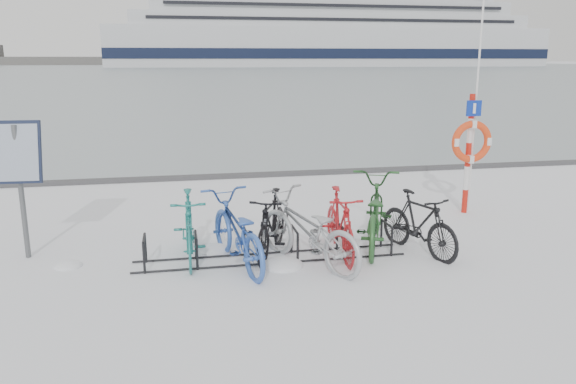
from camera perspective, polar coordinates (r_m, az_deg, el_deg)
name	(u,v)px	position (r m, az deg, el deg)	size (l,w,h in m)	color
ground	(271,259)	(8.36, -1.77, -6.83)	(900.00, 900.00, 0.00)	white
ice_sheet	(178,69)	(162.77, -11.09, 12.18)	(400.00, 298.00, 0.02)	#99A5AC
quay_edge	(231,176)	(13.99, -5.79, 1.64)	(400.00, 0.25, 0.10)	#3F3F42
bike_rack	(271,248)	(8.30, -1.78, -5.66)	(4.00, 0.48, 0.46)	black
info_board	(17,161)	(8.91, -25.81, 2.88)	(0.69, 0.29, 2.04)	#595B5E
lifebuoy_station	(471,142)	(11.02, 18.11, 4.86)	(0.79, 0.23, 4.11)	red
cruise_ferry	(328,27)	(206.63, 4.11, 16.41)	(153.30, 28.88, 50.37)	silver
bike_0	(189,225)	(8.35, -10.03, -3.32)	(0.49, 1.72, 1.03)	#1E7570
bike_1	(236,229)	(8.03, -5.27, -3.74)	(0.70, 2.02, 1.06)	#3259B1
bike_2	(271,222)	(8.43, -1.71, -3.09)	(0.47, 1.66, 1.00)	black
bike_3	(307,228)	(8.00, 1.99, -3.66)	(0.72, 2.07, 1.09)	#9DA1A4
bike_4	(340,222)	(8.43, 5.31, -3.01)	(0.48, 1.72, 1.03)	#B41C21
bike_5	(374,210)	(8.92, 8.72, -1.85)	(0.75, 2.16, 1.13)	#255527
bike_6	(419,221)	(8.74, 13.17, -2.92)	(0.46, 1.62, 0.97)	black
snow_drifts	(258,256)	(8.49, -3.06, -6.51)	(4.51, 1.39, 0.21)	white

